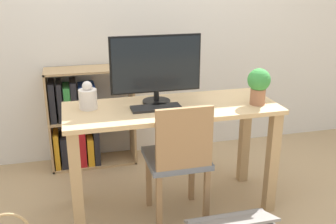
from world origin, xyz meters
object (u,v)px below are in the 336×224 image
(monitor, at_px, (156,66))
(keyboard, at_px, (156,108))
(vase, at_px, (88,97))
(chair, at_px, (179,157))
(bookshelf, at_px, (80,123))
(potted_plant, at_px, (259,84))

(monitor, height_order, keyboard, monitor)
(vase, xyz_separation_m, chair, (0.55, -0.26, -0.37))
(chair, bearing_deg, bookshelf, 123.92)
(monitor, bearing_deg, vase, -178.20)
(chair, height_order, bookshelf, bookshelf)
(keyboard, relative_size, chair, 0.38)
(keyboard, relative_size, potted_plant, 1.32)
(monitor, distance_m, vase, 0.49)
(monitor, relative_size, potted_plant, 2.50)
(keyboard, distance_m, vase, 0.45)
(keyboard, height_order, chair, chair)
(vase, distance_m, chair, 0.71)
(keyboard, xyz_separation_m, bookshelf, (-0.48, 0.88, -0.39))
(potted_plant, xyz_separation_m, bookshelf, (-1.17, 0.95, -0.52))
(monitor, height_order, potted_plant, monitor)
(vase, relative_size, potted_plant, 0.75)
(potted_plant, bearing_deg, bookshelf, 140.69)
(chair, bearing_deg, potted_plant, 10.46)
(vase, distance_m, bookshelf, 0.89)
(potted_plant, distance_m, chair, 0.72)
(potted_plant, bearing_deg, keyboard, 173.75)
(potted_plant, bearing_deg, chair, -173.12)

